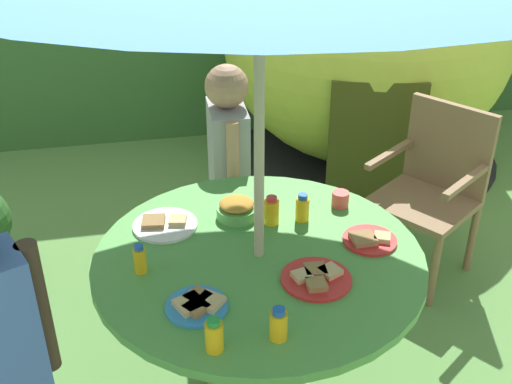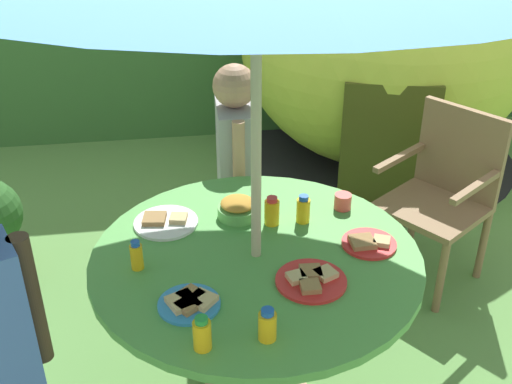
{
  "view_description": "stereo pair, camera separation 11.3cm",
  "coord_description": "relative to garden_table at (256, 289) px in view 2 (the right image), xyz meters",
  "views": [
    {
      "loc": [
        -0.39,
        -1.87,
        2.11
      ],
      "look_at": [
        0.03,
        0.18,
        0.91
      ],
      "focal_mm": 44.48,
      "sensor_mm": 36.0,
      "label": 1
    },
    {
      "loc": [
        -0.27,
        -1.89,
        2.11
      ],
      "look_at": [
        0.03,
        0.18,
        0.91
      ],
      "focal_mm": 44.48,
      "sensor_mm": 36.0,
      "label": 2
    }
  ],
  "objects": [
    {
      "name": "hedge_backdrop",
      "position": [
        0.0,
        3.08,
        0.25
      ],
      "size": [
        9.0,
        0.7,
        1.69
      ],
      "primitive_type": "cube",
      "color": "#33602D",
      "rests_on": "ground_plane"
    },
    {
      "name": "garden_table",
      "position": [
        0.0,
        0.0,
        0.0
      ],
      "size": [
        1.22,
        1.22,
        0.75
      ],
      "color": "tan",
      "rests_on": "ground_plane"
    },
    {
      "name": "wooden_chair",
      "position": [
        1.09,
        0.78,
        -0.08
      ],
      "size": [
        0.64,
        0.64,
        0.91
      ],
      "rotation": [
        0.0,
        0.0,
        -0.95
      ],
      "color": "brown",
      "rests_on": "ground_plane"
    },
    {
      "name": "dome_tent",
      "position": [
        1.21,
        2.2,
        0.28
      ],
      "size": [
        2.47,
        2.47,
        1.76
      ],
      "rotation": [
        0.0,
        0.0,
        -0.26
      ],
      "color": "#B2C63F",
      "rests_on": "ground_plane"
    },
    {
      "name": "child_in_grey_shirt",
      "position": [
        0.02,
        0.86,
        0.17
      ],
      "size": [
        0.2,
        0.41,
        1.19
      ],
      "rotation": [
        0.0,
        0.0,
        -1.6
      ],
      "color": "navy",
      "rests_on": "ground_plane"
    },
    {
      "name": "snack_bowl",
      "position": [
        -0.03,
        0.27,
        0.2
      ],
      "size": [
        0.16,
        0.16,
        0.08
      ],
      "color": "#66B259",
      "rests_on": "garden_table"
    },
    {
      "name": "plate_center_front",
      "position": [
        -0.26,
        -0.25,
        0.18
      ],
      "size": [
        0.21,
        0.21,
        0.03
      ],
      "color": "#338CD8",
      "rests_on": "garden_table"
    },
    {
      "name": "plate_mid_left",
      "position": [
        0.43,
        -0.0,
        0.17
      ],
      "size": [
        0.21,
        0.21,
        0.03
      ],
      "color": "red",
      "rests_on": "garden_table"
    },
    {
      "name": "plate_near_right",
      "position": [
        0.16,
        -0.19,
        0.17
      ],
      "size": [
        0.25,
        0.25,
        0.03
      ],
      "color": "red",
      "rests_on": "garden_table"
    },
    {
      "name": "plate_back_edge",
      "position": [
        -0.33,
        0.26,
        0.17
      ],
      "size": [
        0.25,
        0.25,
        0.03
      ],
      "color": "white",
      "rests_on": "garden_table"
    },
    {
      "name": "juice_bottle_near_left",
      "position": [
        -0.43,
        -0.02,
        0.22
      ],
      "size": [
        0.04,
        0.04,
        0.11
      ],
      "color": "yellow",
      "rests_on": "garden_table"
    },
    {
      "name": "juice_bottle_far_left",
      "position": [
        0.09,
        0.2,
        0.22
      ],
      "size": [
        0.06,
        0.06,
        0.12
      ],
      "color": "yellow",
      "rests_on": "garden_table"
    },
    {
      "name": "juice_bottle_far_right",
      "position": [
        0.22,
        0.2,
        0.22
      ],
      "size": [
        0.05,
        0.05,
        0.12
      ],
      "color": "yellow",
      "rests_on": "garden_table"
    },
    {
      "name": "juice_bottle_center_back",
      "position": [
        -0.03,
        -0.44,
        0.21
      ],
      "size": [
        0.06,
        0.06,
        0.11
      ],
      "color": "yellow",
      "rests_on": "garden_table"
    },
    {
      "name": "juice_bottle_mid_right",
      "position": [
        -0.23,
        -0.45,
        0.22
      ],
      "size": [
        0.06,
        0.06,
        0.12
      ],
      "color": "yellow",
      "rests_on": "garden_table"
    },
    {
      "name": "cup_near",
      "position": [
        0.4,
        0.27,
        0.19
      ],
      "size": [
        0.07,
        0.07,
        0.06
      ],
      "primitive_type": "cylinder",
      "color": "#E04C47",
      "rests_on": "garden_table"
    }
  ]
}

